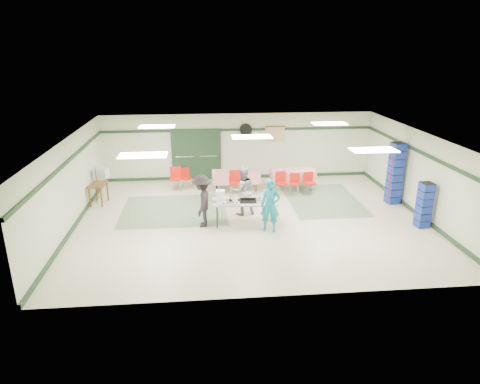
{
  "coord_description": "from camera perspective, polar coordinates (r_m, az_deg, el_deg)",
  "views": [
    {
      "loc": [
        -1.55,
        -12.64,
        5.32
      ],
      "look_at": [
        -0.39,
        -0.3,
        1.03
      ],
      "focal_mm": 32.0,
      "sensor_mm": 36.0,
      "label": 1
    }
  ],
  "objects": [
    {
      "name": "green_patch_b",
      "position": [
        15.72,
        11.01,
        -1.05
      ],
      "size": [
        2.5,
        3.5,
        0.01
      ],
      "primitive_type": "cube",
      "color": "slate",
      "rests_on": "floor"
    },
    {
      "name": "trim_back",
      "position": [
        17.49,
        -0.22,
        8.31
      ],
      "size": [
        11.0,
        0.06,
        0.1
      ],
      "primitive_type": "cube",
      "color": "#1D351F",
      "rests_on": "wall_back"
    },
    {
      "name": "office_printer",
      "position": [
        16.2,
        -18.04,
        2.4
      ],
      "size": [
        0.53,
        0.48,
        0.37
      ],
      "primitive_type": "cube",
      "rotation": [
        0.0,
        0.0,
        -0.18
      ],
      "color": "#B6B6B1",
      "rests_on": "printer_table"
    },
    {
      "name": "chair_loose_b",
      "position": [
        16.52,
        -8.59,
        2.11
      ],
      "size": [
        0.43,
        0.43,
        0.91
      ],
      "rotation": [
        0.0,
        0.0,
        -0.02
      ],
      "color": "red",
      "rests_on": "floor"
    },
    {
      "name": "crate_stack_red",
      "position": [
        15.87,
        19.84,
        1.54
      ],
      "size": [
        0.44,
        0.44,
        1.69
      ],
      "primitive_type": "cube",
      "rotation": [
        0.0,
        0.0,
        -0.2
      ],
      "color": "maroon",
      "rests_on": "floor"
    },
    {
      "name": "baseboard_right",
      "position": [
        15.38,
        22.17,
        -2.38
      ],
      "size": [
        0.06,
        9.0,
        0.12
      ],
      "primitive_type": "cube",
      "rotation": [
        0.0,
        0.0,
        1.57
      ],
      "color": "#1D351F",
      "rests_on": "floor"
    },
    {
      "name": "dining_table_a",
      "position": [
        16.58,
        7.05,
        2.3
      ],
      "size": [
        1.67,
        0.75,
        0.77
      ],
      "rotation": [
        0.0,
        0.0,
        -0.0
      ],
      "color": "red",
      "rests_on": "floor"
    },
    {
      "name": "chair_loose_a",
      "position": [
        16.69,
        -7.21,
        2.11
      ],
      "size": [
        0.51,
        0.51,
        0.8
      ],
      "rotation": [
        0.0,
        0.0,
        0.54
      ],
      "color": "red",
      "rests_on": "floor"
    },
    {
      "name": "chair_c",
      "position": [
        16.19,
        9.19,
        1.51
      ],
      "size": [
        0.44,
        0.44,
        0.82
      ],
      "rotation": [
        0.0,
        0.0,
        0.18
      ],
      "color": "red",
      "rests_on": "floor"
    },
    {
      "name": "sheet_tray_left",
      "position": [
        13.0,
        -1.45,
        -1.39
      ],
      "size": [
        0.66,
        0.51,
        0.02
      ],
      "primitive_type": "cube",
      "rotation": [
        0.0,
        0.0,
        -0.06
      ],
      "color": "silver",
      "rests_on": "serving_table"
    },
    {
      "name": "chair_d",
      "position": [
        15.72,
        -0.62,
        1.54
      ],
      "size": [
        0.46,
        0.46,
        0.94
      ],
      "rotation": [
        0.0,
        0.0,
        -0.04
      ],
      "color": "red",
      "rests_on": "floor"
    },
    {
      "name": "trim_right",
      "position": [
        14.82,
        23.12,
        4.81
      ],
      "size": [
        0.06,
        9.0,
        0.1
      ],
      "primitive_type": "cube",
      "rotation": [
        0.0,
        0.0,
        1.57
      ],
      "color": "#1D351F",
      "rests_on": "wall_back"
    },
    {
      "name": "chair_b",
      "position": [
        15.96,
        5.49,
        1.51
      ],
      "size": [
        0.43,
        0.43,
        0.86
      ],
      "rotation": [
        0.0,
        0.0,
        0.08
      ],
      "color": "red",
      "rests_on": "floor"
    },
    {
      "name": "serving_table",
      "position": [
        13.15,
        0.68,
        -1.38
      ],
      "size": [
        2.04,
        0.92,
        0.76
      ],
      "rotation": [
        0.0,
        0.0,
        -0.06
      ],
      "color": "#A1A19C",
      "rests_on": "floor"
    },
    {
      "name": "green_patch_a",
      "position": [
        14.67,
        -8.75,
        -2.4
      ],
      "size": [
        3.5,
        3.0,
        0.01
      ],
      "primitive_type": "cube",
      "color": "slate",
      "rests_on": "floor"
    },
    {
      "name": "crate_stack_blue_a",
      "position": [
        15.77,
        20.0,
        2.35
      ],
      "size": [
        0.46,
        0.46,
        2.18
      ],
      "primitive_type": "cube",
      "rotation": [
        0.0,
        0.0,
        0.11
      ],
      "color": "#1B30A3",
      "rests_on": "floor"
    },
    {
      "name": "wall_fan",
      "position": [
        17.49,
        0.78,
        8.31
      ],
      "size": [
        0.5,
        0.1,
        0.5
      ],
      "primitive_type": "cylinder",
      "rotation": [
        1.57,
        0.0,
        0.0
      ],
      "color": "black",
      "rests_on": "wall_back"
    },
    {
      "name": "double_door_right",
      "position": [
        17.6,
        -4.28,
        5.0
      ],
      "size": [
        0.9,
        0.06,
        2.1
      ],
      "primitive_type": "cube",
      "color": "gray",
      "rests_on": "floor"
    },
    {
      "name": "sheet_tray_right",
      "position": [
        13.19,
        3.33,
        -1.11
      ],
      "size": [
        0.59,
        0.46,
        0.02
      ],
      "primitive_type": "cube",
      "rotation": [
        0.0,
        0.0,
        -0.06
      ],
      "color": "silver",
      "rests_on": "serving_table"
    },
    {
      "name": "wall_front",
      "position": [
        9.18,
        4.9,
        -6.58
      ],
      "size": [
        11.0,
        0.0,
        11.0
      ],
      "primitive_type": "plane",
      "rotation": [
        -1.57,
        0.0,
        0.0
      ],
      "color": "beige",
      "rests_on": "floor"
    },
    {
      "name": "chair_a",
      "position": [
        16.06,
        7.28,
        1.4
      ],
      "size": [
        0.46,
        0.46,
        0.79
      ],
      "rotation": [
        0.0,
        0.0,
        -0.31
      ],
      "color": "red",
      "rests_on": "floor"
    },
    {
      "name": "wall_right",
      "position": [
        15.01,
        22.88,
        2.22
      ],
      "size": [
        0.0,
        9.0,
        9.0
      ],
      "primitive_type": "plane",
      "rotation": [
        1.57,
        0.0,
        -1.57
      ],
      "color": "beige",
      "rests_on": "floor"
    },
    {
      "name": "volunteer_dark",
      "position": [
        13.04,
        -5.08,
        -1.2
      ],
      "size": [
        0.72,
        1.11,
        1.63
      ],
      "primitive_type": "imported",
      "rotation": [
        0.0,
        0.0,
        -1.68
      ],
      "color": "black",
      "rests_on": "floor"
    },
    {
      "name": "baseboard_left",
      "position": [
        14.24,
        -21.0,
        -3.93
      ],
      "size": [
        0.06,
        9.0,
        0.12
      ],
      "primitive_type": "cube",
      "rotation": [
        0.0,
        0.0,
        1.57
      ],
      "color": "#1D351F",
      "rests_on": "floor"
    },
    {
      "name": "foam_box_stack",
      "position": [
        13.06,
        -2.65,
        -0.52
      ],
      "size": [
        0.28,
        0.25,
        0.36
      ],
      "primitive_type": "cube",
      "rotation": [
        0.0,
        0.0,
        -0.06
      ],
      "color": "white",
      "rests_on": "serving_table"
    },
    {
      "name": "double_door_left",
      "position": [
        17.61,
        -7.38,
        4.9
      ],
      "size": [
        0.9,
        0.06,
        2.1
      ],
      "primitive_type": "cube",
      "color": "gray",
      "rests_on": "floor"
    },
    {
      "name": "dining_table_b",
      "position": [
        16.26,
        -0.55,
        2.1
      ],
      "size": [
        1.77,
        0.79,
        0.77
      ],
      "rotation": [
        0.0,
        0.0,
        0.0
      ],
      "color": "red",
      "rests_on": "floor"
    },
    {
      "name": "wall_left",
      "position": [
        13.82,
        -21.75,
        1.0
      ],
      "size": [
        0.0,
        9.0,
        9.0
      ],
      "primitive_type": "plane",
      "rotation": [
        1.57,
        0.0,
        1.57
      ],
      "color": "beige",
      "rests_on": "floor"
    },
    {
      "name": "printer_table",
      "position": [
        15.67,
        -18.41,
        0.64
      ],
      "size": [
        0.61,
        0.85,
        0.74
      ],
      "rotation": [
        0.0,
        0.0,
        -0.13
      ],
      "color": "brown",
      "rests_on": "floor"
    },
    {
      "name": "wall_back",
      "position": [
        17.66,
        -0.23,
        6.1
      ],
      "size": [
        11.0,
        0.0,
        11.0
      ],
      "primitive_type": "plane",
      "rotation": [
        1.57,
        0.0,
        0.0
      ],
      "color": "beige",
      "rests_on": "floor"
    },
    {
      "name": "door_frame",
      "position": [
        17.58,
        -5.85,
        4.93
      ],
      "size": [
        2.0,
        0.03,
        2.15
      ],
      "primitive_type": "cube",
      "color": "#1D351F",
      "rests_on": "floor"
    },
    {
      "name": "crate_stack_blue_b",
      "position": [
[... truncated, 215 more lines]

